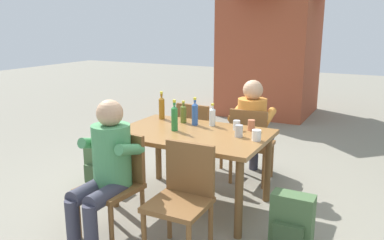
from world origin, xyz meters
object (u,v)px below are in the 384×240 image
chair_near_right (183,194)px  bottle_blue (195,113)px  bottle_clear (212,116)px  dining_table (192,141)px  bottle_olive (183,113)px  backpack_by_far_side (100,165)px  chair_far_left (198,134)px  cup_steel (239,131)px  cup_white (256,135)px  backpack_by_near_side (292,223)px  chair_near_left (116,179)px  brick_kiosk (270,39)px  person_in_white_shirt (254,125)px  bottle_green (174,117)px  cup_terracotta (251,125)px  chair_far_right (251,142)px  bottle_amber (162,107)px  person_in_plaid_shirt (106,164)px  cup_glass (237,125)px

chair_near_right → bottle_blue: (-0.43, 1.04, 0.39)m
bottle_clear → dining_table: bearing=-103.1°
bottle_olive → backpack_by_far_side: 1.15m
chair_far_left → cup_steel: chair_far_left is taller
cup_white → backpack_by_far_side: size_ratio=0.22×
dining_table → backpack_by_near_side: 1.22m
chair_near_left → brick_kiosk: bearing=92.8°
bottle_clear → person_in_white_shirt: bearing=66.3°
bottle_green → cup_steel: (0.64, 0.09, -0.08)m
cup_white → bottle_blue: bearing=161.7°
cup_terracotta → cup_white: 0.35m
cup_white → backpack_by_near_side: 0.81m
cup_steel → chair_far_right: bearing=100.0°
bottle_amber → bottle_blue: (0.45, -0.08, -0.01)m
cup_white → backpack_by_near_side: (0.44, -0.36, -0.58)m
chair_near_right → person_in_plaid_shirt: bearing=-170.5°
cup_white → cup_steel: bearing=166.8°
bottle_green → chair_far_left: bearing=100.9°
chair_far_right → cup_glass: (0.02, -0.51, 0.31)m
chair_far_right → backpack_by_near_side: (0.75, -1.14, -0.27)m
bottle_clear → cup_white: size_ratio=2.34×
dining_table → chair_far_left: chair_far_left is taller
bottle_olive → brick_kiosk: 4.25m
dining_table → chair_near_right: size_ratio=1.68×
person_in_plaid_shirt → cup_white: size_ratio=11.89×
bottle_green → backpack_by_far_side: size_ratio=0.67×
bottle_olive → cup_terracotta: size_ratio=2.19×
cup_steel → dining_table: bearing=-173.3°
person_in_white_shirt → cup_glass: bearing=-87.5°
brick_kiosk → chair_near_left: bearing=-87.2°
chair_far_right → person_in_white_shirt: (-0.00, 0.11, 0.17)m
chair_far_left → cup_terracotta: chair_far_left is taller
chair_near_left → cup_glass: bearing=57.3°
chair_far_right → bottle_amber: (-0.88, -0.45, 0.39)m
chair_far_right → bottle_clear: (-0.26, -0.47, 0.36)m
cup_steel → backpack_by_far_side: 1.72m
bottle_clear → cup_steel: size_ratio=2.07×
bottle_clear → backpack_by_near_side: bottle_clear is taller
bottle_amber → backpack_by_near_side: size_ratio=0.66×
bottle_blue → person_in_plaid_shirt: bearing=-101.2°
bottle_olive → cup_glass: size_ratio=2.41×
chair_near_left → bottle_clear: (0.39, 1.10, 0.36)m
cup_white → bottle_clear: bearing=152.3°
dining_table → chair_far_right: bearing=67.0°
bottle_blue → cup_white: size_ratio=2.93×
chair_near_left → bottle_blue: 1.13m
chair_near_left → person_in_white_shirt: bearing=68.9°
chair_far_right → bottle_amber: bearing=-152.8°
chair_far_right → chair_near_left: size_ratio=1.00×
bottle_olive → cup_steel: bottle_olive is taller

